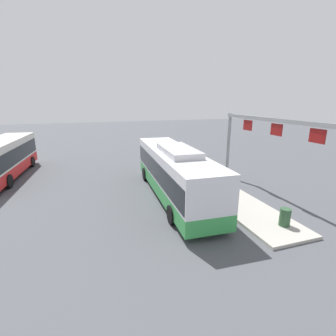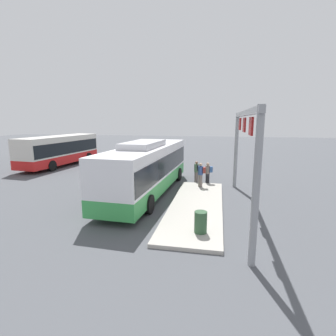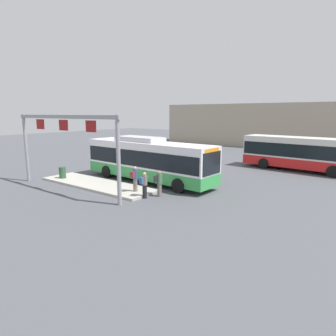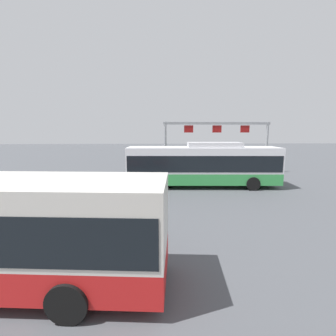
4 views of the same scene
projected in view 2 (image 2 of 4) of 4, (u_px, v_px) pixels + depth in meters
The scene contains 9 objects.
ground_plane at pixel (149, 193), 16.92m from camera, with size 120.00×120.00×0.00m, color #4C4F54.
platform_curb at pixel (196, 206), 14.19m from camera, with size 10.00×2.80×0.16m, color #B2ADA3.
bus_main at pixel (148, 166), 16.58m from camera, with size 11.68×3.11×3.46m.
bus_background_left at pixel (60, 149), 26.82m from camera, with size 10.20×3.35×3.10m.
person_boarding at pixel (197, 171), 19.49m from camera, with size 0.55×0.60×1.67m.
person_waiting_near at pixel (201, 174), 17.74m from camera, with size 0.34×0.52×1.67m.
person_waiting_mid at pixel (208, 173), 18.86m from camera, with size 0.38×0.56×1.67m.
platform_sign_gantry at pixel (244, 139), 12.78m from camera, with size 10.67×0.24×5.20m.
trash_bin at pixel (201, 222), 10.55m from camera, with size 0.52×0.52×0.90m, color #2D5133.
Camera 2 is at (-15.77, -4.42, 4.74)m, focal length 27.50 mm.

